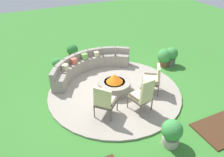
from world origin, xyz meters
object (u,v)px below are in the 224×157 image
potted_plant_0 (172,132)px  potted_plant_2 (164,57)px  lounge_chair_front_left (105,101)px  lounge_chair_back_left (154,78)px  lounge_chair_front_right (143,95)px  potted_plant_3 (171,55)px  curved_stone_bench (88,65)px  potted_plant_4 (57,65)px  potted_plant_1 (73,52)px  fire_pit (115,85)px

potted_plant_0 → potted_plant_2: 4.30m
lounge_chair_front_left → lounge_chair_back_left: lounge_chair_front_left is taller
lounge_chair_front_right → potted_plant_3: lounge_chair_front_right is taller
curved_stone_bench → potted_plant_0: size_ratio=4.53×
lounge_chair_back_left → curved_stone_bench: bearing=68.4°
lounge_chair_front_left → potted_plant_4: (-0.60, 3.26, -0.30)m
curved_stone_bench → lounge_chair_front_left: size_ratio=3.17×
lounge_chair_front_left → curved_stone_bench: bearing=126.4°
potted_plant_1 → potted_plant_3: 4.16m
lounge_chair_back_left → potted_plant_1: lounge_chair_back_left is taller
lounge_chair_front_right → potted_plant_0: lounge_chair_front_right is taller
lounge_chair_front_right → lounge_chair_back_left: 1.12m
potted_plant_1 → curved_stone_bench: bearing=-82.0°
curved_stone_bench → lounge_chair_back_left: lounge_chair_back_left is taller
curved_stone_bench → potted_plant_4: bearing=148.1°
lounge_chair_back_left → potted_plant_2: (1.54, 1.45, -0.20)m
curved_stone_bench → potted_plant_1: size_ratio=4.65×
potted_plant_3 → potted_plant_1: bearing=149.1°
lounge_chair_front_left → potted_plant_1: bearing=132.4°
curved_stone_bench → fire_pit: bearing=-76.8°
potted_plant_2 → potted_plant_4: 4.34m
potted_plant_2 → curved_stone_bench: bearing=166.7°
potted_plant_1 → fire_pit: bearing=-79.1°
potted_plant_2 → potted_plant_3: potted_plant_3 is taller
potted_plant_0 → potted_plant_3: bearing=52.1°
fire_pit → lounge_chair_front_right: 1.35m
curved_stone_bench → lounge_chair_back_left: size_ratio=3.45×
lounge_chair_front_left → potted_plant_0: bearing=-10.5°
lounge_chair_front_right → potted_plant_0: 1.42m
fire_pit → potted_plant_2: size_ratio=1.51×
fire_pit → potted_plant_2: 2.84m
potted_plant_3 → potted_plant_0: bearing=-127.9°
fire_pit → lounge_chair_back_left: 1.33m
curved_stone_bench → potted_plant_1: curved_stone_bench is taller
potted_plant_1 → potted_plant_4: bearing=-140.6°
fire_pit → curved_stone_bench: curved_stone_bench is taller
lounge_chair_front_left → lounge_chair_back_left: (1.98, 0.44, -0.02)m
potted_plant_0 → potted_plant_4: 5.21m
fire_pit → potted_plant_1: (-0.56, 2.94, 0.09)m
curved_stone_bench → lounge_chair_back_left: bearing=-54.7°
potted_plant_3 → lounge_chair_back_left: bearing=-143.0°
lounge_chair_front_left → lounge_chair_front_right: 1.14m
potted_plant_0 → potted_plant_2: size_ratio=1.04×
potted_plant_0 → potted_plant_4: size_ratio=1.29×
lounge_chair_front_right → potted_plant_0: (-0.01, -1.40, -0.22)m
fire_pit → lounge_chair_front_left: (-0.82, -1.02, 0.30)m
potted_plant_4 → fire_pit: bearing=-57.7°
lounge_chair_front_right → potted_plant_3: 3.43m
lounge_chair_front_left → potted_plant_1: (0.25, 3.96, -0.22)m
lounge_chair_front_left → potted_plant_2: 4.00m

